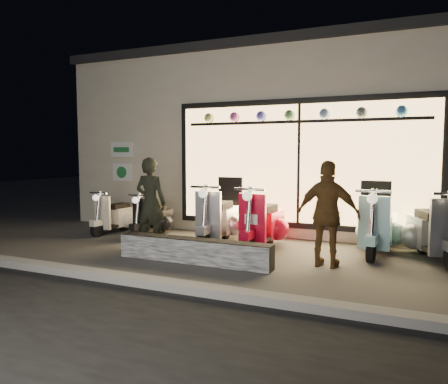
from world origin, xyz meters
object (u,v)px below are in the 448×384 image
at_px(man, 151,202).
at_px(graffiti_barrier, 194,251).
at_px(scooter_silver, 220,219).
at_px(scooter_red, 264,223).
at_px(woman, 328,214).

bearing_deg(man, graffiti_barrier, 149.29).
height_order(graffiti_barrier, scooter_silver, scooter_silver).
bearing_deg(scooter_red, graffiti_barrier, -109.43).
xyz_separation_m(man, woman, (3.32, -0.12, -0.01)).
bearing_deg(graffiti_barrier, scooter_silver, 100.91).
relative_size(man, woman, 1.02).
relative_size(scooter_silver, man, 0.93).
distance_m(scooter_silver, man, 1.44).
distance_m(graffiti_barrier, woman, 2.20).
relative_size(scooter_silver, woman, 0.95).
height_order(graffiti_barrier, woman, woman).
bearing_deg(graffiti_barrier, woman, 17.56).
relative_size(graffiti_barrier, woman, 1.59).
bearing_deg(scooter_silver, scooter_red, -8.82).
distance_m(graffiti_barrier, scooter_red, 1.77).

